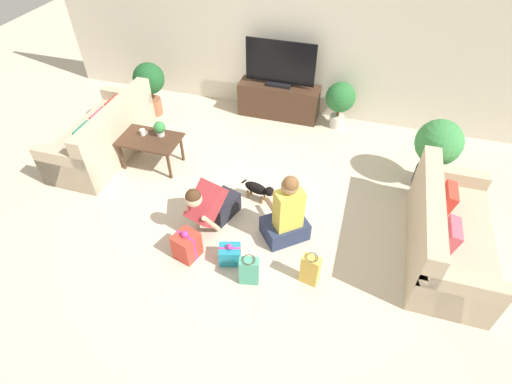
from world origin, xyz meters
name	(u,v)px	position (x,y,z in m)	size (l,w,h in m)	color
ground_plane	(247,208)	(0.00, 0.00, 0.00)	(16.00, 16.00, 0.00)	beige
wall_back	(296,37)	(0.00, 2.63, 1.30)	(8.40, 0.06, 2.60)	beige
sofa_left	(104,137)	(-2.43, 0.52, 0.32)	(0.84, 1.83, 0.87)	#C6B293
sofa_right	(446,235)	(2.43, -0.07, 0.31)	(0.84, 1.83, 0.87)	#C6B293
coffee_table	(150,142)	(-1.62, 0.49, 0.41)	(0.88, 0.56, 0.47)	#472D1E
tv_console	(279,101)	(-0.17, 2.36, 0.29)	(1.36, 0.40, 0.58)	#472D1E
tv	(280,66)	(-0.17, 2.36, 0.92)	(1.15, 0.20, 0.76)	black
potted_plant_corner_left	(149,82)	(-2.28, 1.79, 0.60)	(0.52, 0.52, 0.93)	#A36042
potted_plant_corner_right	(437,147)	(2.28, 1.20, 0.65)	(0.61, 0.61, 1.02)	#4C4C51
potted_plant_back_right	(340,100)	(0.86, 2.31, 0.51)	(0.48, 0.48, 0.79)	beige
person_kneeling	(211,204)	(-0.33, -0.40, 0.35)	(0.53, 0.83, 0.79)	#23232D
person_sitting	(287,216)	(0.61, -0.34, 0.37)	(0.66, 0.64, 1.00)	#283351
dog	(259,189)	(0.11, 0.19, 0.20)	(0.51, 0.23, 0.29)	black
gift_box_a	(187,245)	(-0.43, -0.96, 0.18)	(0.33, 0.33, 0.41)	red
gift_box_b	(230,254)	(0.08, -0.90, 0.12)	(0.30, 0.26, 0.29)	teal
gift_bag_a	(310,270)	(1.02, -0.91, 0.21)	(0.22, 0.15, 0.43)	#E5B74C
gift_bag_b	(249,271)	(0.38, -1.10, 0.19)	(0.24, 0.17, 0.39)	#4CA384
mug	(143,132)	(-1.75, 0.55, 0.52)	(0.12, 0.08, 0.09)	silver
tabletop_plant	(160,128)	(-1.50, 0.61, 0.59)	(0.17, 0.17, 0.22)	beige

